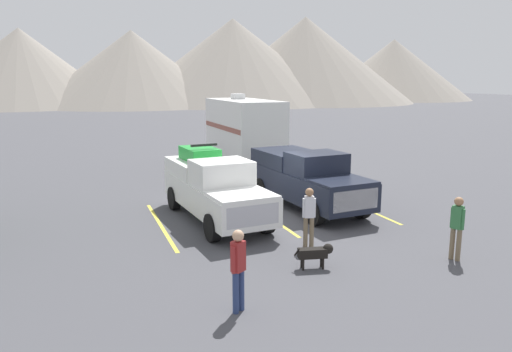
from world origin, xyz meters
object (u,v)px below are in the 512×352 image
object	(u,v)px
camper_trailer_a	(244,130)
pickup_truck_a	(213,186)
person_b	(238,265)
dog	(316,253)
person_c	(309,213)
person_a	(457,224)
pickup_truck_b	(306,177)

from	to	relation	value
camper_trailer_a	pickup_truck_a	bearing A→B (deg)	-115.30
person_b	pickup_truck_a	bearing A→B (deg)	78.49
person_b	camper_trailer_a	bearing A→B (deg)	70.42
person_b	dog	bearing A→B (deg)	30.46
pickup_truck_a	person_c	world-z (taller)	pickup_truck_a
person_b	person_c	size ratio (longest dim) A/B	1.02
person_c	dog	distance (m)	1.71
pickup_truck_a	person_c	size ratio (longest dim) A/B	3.50
camper_trailer_a	person_a	xyz separation A→B (m)	(0.76, -14.74, -1.08)
pickup_truck_b	dog	xyz separation A→B (m)	(-2.41, -5.48, -0.71)
camper_trailer_a	dog	distance (m)	14.37
person_c	person_a	bearing A→B (deg)	-35.91
person_b	dog	world-z (taller)	person_b
pickup_truck_a	dog	bearing A→B (deg)	-76.97
pickup_truck_b	person_c	xyz separation A→B (m)	(-1.87, -3.96, -0.14)
person_a	person_b	distance (m)	6.32
camper_trailer_a	person_b	distance (m)	16.47
person_a	person_c	distance (m)	3.89
person_a	dog	bearing A→B (deg)	168.31
person_a	person_b	bearing A→B (deg)	-173.17
person_b	dog	distance (m)	3.05
person_b	dog	xyz separation A→B (m)	(2.58, 1.52, -0.59)
camper_trailer_a	person_c	bearing A→B (deg)	-100.87
camper_trailer_a	dog	xyz separation A→B (m)	(-2.93, -13.97, -1.65)
person_c	pickup_truck_a	bearing A→B (deg)	115.31
pickup_truck_a	camper_trailer_a	bearing A→B (deg)	64.70
pickup_truck_b	camper_trailer_a	bearing A→B (deg)	86.46
person_b	person_c	bearing A→B (deg)	44.22
pickup_truck_a	person_b	xyz separation A→B (m)	(-1.37, -6.73, -0.14)
pickup_truck_b	camper_trailer_a	size ratio (longest dim) A/B	0.80
person_c	camper_trailer_a	bearing A→B (deg)	79.13
pickup_truck_b	dog	bearing A→B (deg)	-113.72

